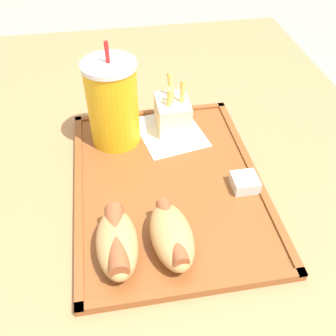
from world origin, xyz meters
The scene contains 8 objects.
dining_table centered at (0.00, 0.00, 0.38)m, with size 1.34×0.81×0.75m.
food_tray centered at (0.03, 0.02, 0.76)m, with size 0.41×0.30×0.01m.
paper_napkin centered at (0.16, -0.01, 0.76)m, with size 0.15×0.13×0.00m.
soda_cup centered at (0.16, 0.09, 0.84)m, with size 0.09×0.09×0.19m.
hot_dog_far centered at (-0.09, 0.11, 0.79)m, with size 0.11×0.06×0.05m.
hot_dog_near centered at (-0.09, 0.03, 0.79)m, with size 0.12×0.06×0.05m.
fries_carton centered at (0.18, -0.02, 0.79)m, with size 0.07×0.06×0.10m.
sauce_cup_mayo centered at (0.00, -0.10, 0.77)m, with size 0.04×0.04×0.02m.
Camera 1 is at (-0.42, 0.09, 1.21)m, focal length 42.00 mm.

